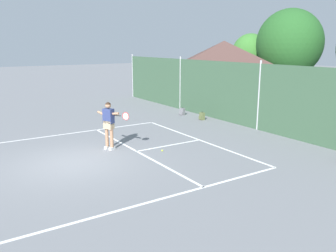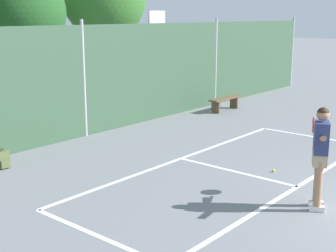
{
  "view_description": "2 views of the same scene",
  "coord_description": "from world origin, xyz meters",
  "views": [
    {
      "loc": [
        11.34,
        -3.39,
        3.96
      ],
      "look_at": [
        -0.37,
        4.14,
        0.71
      ],
      "focal_mm": 37.15,
      "sensor_mm": 36.0,
      "label": 1
    },
    {
      "loc": [
        -8.69,
        -1.4,
        3.4
      ],
      "look_at": [
        -0.73,
        5.3,
        0.97
      ],
      "focal_mm": 51.12,
      "sensor_mm": 36.0,
      "label": 2
    }
  ],
  "objects": [
    {
      "name": "tennis_player",
      "position": [
        -0.82,
        1.74,
        1.11
      ],
      "size": [
        1.27,
        0.78,
        1.85
      ],
      "color": "silver",
      "rests_on": "ground"
    },
    {
      "name": "tennis_ball",
      "position": [
        0.53,
        3.3,
        0.03
      ],
      "size": [
        0.07,
        0.07,
        0.07
      ],
      "primitive_type": "sphere",
      "color": "#CCE033",
      "rests_on": "ground"
    },
    {
      "name": "backpack_olive",
      "position": [
        -3.18,
        8.13,
        0.19
      ],
      "size": [
        0.28,
        0.24,
        0.46
      ],
      "color": "#566038",
      "rests_on": "ground"
    },
    {
      "name": "courtside_bench",
      "position": [
        5.7,
        7.99,
        0.36
      ],
      "size": [
        1.6,
        0.36,
        0.48
      ],
      "color": "brown",
      "rests_on": "ground"
    },
    {
      "name": "basketball_hoop",
      "position": [
        5.32,
        10.97,
        2.31
      ],
      "size": [
        0.9,
        0.67,
        3.55
      ],
      "color": "#9E9EA3",
      "rests_on": "ground"
    },
    {
      "name": "chainlink_fence",
      "position": [
        -0.0,
        9.0,
        1.57
      ],
      "size": [
        26.09,
        0.09,
        3.28
      ],
      "color": "#38563D",
      "rests_on": "ground"
    }
  ]
}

